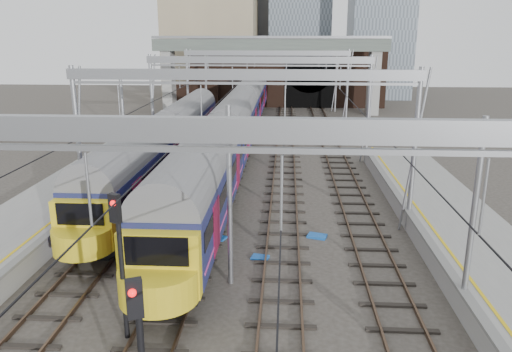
# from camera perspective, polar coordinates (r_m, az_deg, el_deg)

# --- Properties ---
(ground) EXTENTS (160.00, 160.00, 0.00)m
(ground) POSITION_cam_1_polar(r_m,az_deg,el_deg) (18.35, -3.60, -15.00)
(ground) COLOR #38332D
(ground) RESTS_ON ground
(tracks) EXTENTS (14.40, 80.00, 0.22)m
(tracks) POSITION_cam_1_polar(r_m,az_deg,el_deg) (32.10, -0.34, -1.13)
(tracks) COLOR #4C3828
(tracks) RESTS_ON ground
(overhead_line) EXTENTS (16.80, 80.00, 8.00)m
(overhead_line) POSITION_cam_1_polar(r_m,az_deg,el_deg) (37.27, 0.32, 11.51)
(overhead_line) COLOR gray
(overhead_line) RESTS_ON ground
(retaining_wall) EXTENTS (28.00, 2.75, 9.00)m
(retaining_wall) POSITION_cam_1_polar(r_m,az_deg,el_deg) (67.75, 2.99, 11.56)
(retaining_wall) COLOR #321E16
(retaining_wall) RESTS_ON ground
(overbridge) EXTENTS (28.00, 3.00, 9.25)m
(overbridge) POSITION_cam_1_polar(r_m,az_deg,el_deg) (61.69, 1.63, 13.88)
(overbridge) COLOR gray
(overbridge) RESTS_ON ground
(train_main) EXTENTS (2.81, 65.00, 4.83)m
(train_main) POSITION_cam_1_polar(r_m,az_deg,el_deg) (47.63, -1.44, 7.53)
(train_main) COLOR black
(train_main) RESTS_ON ground
(train_second) EXTENTS (2.57, 29.73, 4.49)m
(train_second) POSITION_cam_1_polar(r_m,az_deg,el_deg) (34.62, -10.07, 3.85)
(train_second) COLOR black
(train_second) RESTS_ON ground
(signal_near_left) EXTENTS (0.39, 0.47, 4.92)m
(signal_near_left) POSITION_cam_1_polar(r_m,az_deg,el_deg) (15.90, -15.31, -8.11)
(signal_near_left) COLOR black
(signal_near_left) RESTS_ON ground
(signal_near_centre) EXTENTS (0.38, 0.46, 4.72)m
(signal_near_centre) POSITION_cam_1_polar(r_m,az_deg,el_deg) (11.39, -13.09, -18.89)
(signal_near_centre) COLOR black
(signal_near_centre) RESTS_ON ground
(equip_cover_a) EXTENTS (0.84, 0.68, 0.09)m
(equip_cover_a) POSITION_cam_1_polar(r_m,az_deg,el_deg) (22.03, 0.48, -9.28)
(equip_cover_a) COLOR #1755B1
(equip_cover_a) RESTS_ON ground
(equip_cover_b) EXTENTS (0.88, 0.74, 0.09)m
(equip_cover_b) POSITION_cam_1_polar(r_m,az_deg,el_deg) (24.09, -4.36, -7.05)
(equip_cover_b) COLOR #1755B1
(equip_cover_b) RESTS_ON ground
(equip_cover_c) EXTENTS (1.04, 0.87, 0.10)m
(equip_cover_c) POSITION_cam_1_polar(r_m,az_deg,el_deg) (24.37, 6.99, -6.83)
(equip_cover_c) COLOR #1755B1
(equip_cover_c) RESTS_ON ground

